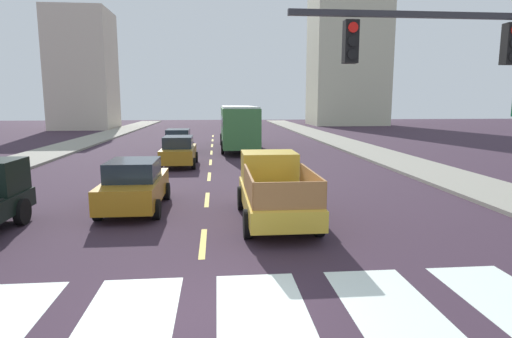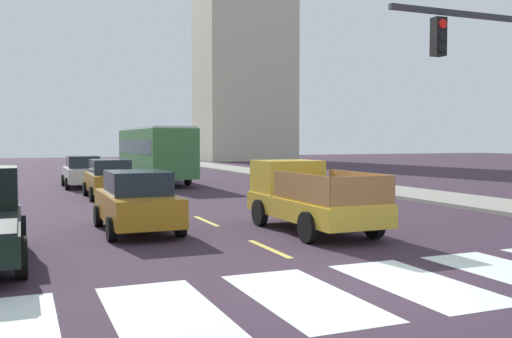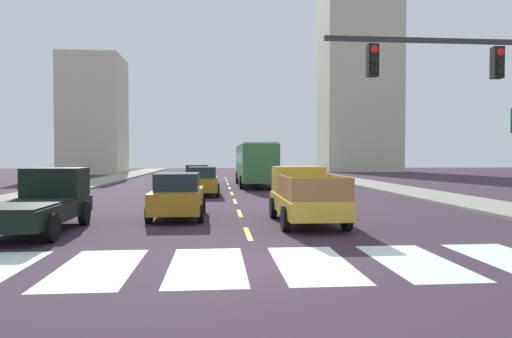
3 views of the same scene
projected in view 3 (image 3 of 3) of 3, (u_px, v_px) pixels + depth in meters
name	position (u px, v px, depth m)	size (l,w,h in m)	color
ground_plane	(260.00, 265.00, 9.96)	(160.00, 160.00, 0.00)	#352534
sidewalk_right	(414.00, 192.00, 28.86)	(3.45, 110.00, 0.15)	gray
sidewalk_left	(37.00, 195.00, 26.90)	(3.45, 110.00, 0.15)	gray
crosswalk_stripe_2	(97.00, 268.00, 9.66)	(1.61, 3.60, 0.01)	silver
crosswalk_stripe_3	(207.00, 266.00, 9.86)	(1.61, 3.60, 0.01)	silver
crosswalk_stripe_4	(313.00, 264.00, 10.06)	(1.61, 3.60, 0.01)	silver
crosswalk_stripe_5	(415.00, 261.00, 10.25)	(1.61, 3.60, 0.01)	silver
crosswalk_stripe_6	(512.00, 259.00, 10.45)	(1.61, 3.60, 0.01)	silver
lane_dash_0	(248.00, 234.00, 13.94)	(0.16, 2.40, 0.01)	#DFC44E
lane_dash_1	(240.00, 213.00, 18.92)	(0.16, 2.40, 0.01)	#DFC44E
lane_dash_2	(235.00, 201.00, 23.90)	(0.16, 2.40, 0.01)	#DFC44E
lane_dash_3	(232.00, 193.00, 28.88)	(0.16, 2.40, 0.01)	#DFC44E
lane_dash_4	(230.00, 188.00, 33.86)	(0.16, 2.40, 0.01)	#DFC44E
lane_dash_5	(228.00, 184.00, 38.84)	(0.16, 2.40, 0.01)	#DFC44E
lane_dash_6	(227.00, 181.00, 43.82)	(0.16, 2.40, 0.01)	#DFC44E
lane_dash_7	(226.00, 178.00, 48.80)	(0.16, 2.40, 0.01)	#DFC44E
pickup_stakebed	(304.00, 196.00, 16.38)	(2.18, 5.20, 1.96)	gold
pickup_dark	(43.00, 202.00, 14.48)	(2.18, 5.20, 1.96)	black
city_bus	(255.00, 161.00, 35.95)	(2.72, 10.80, 3.32)	#3A733C
sedan_near_left	(203.00, 181.00, 27.38)	(2.02, 4.40, 1.72)	#A1711C
sedan_mid	(198.00, 177.00, 33.57)	(2.02, 4.40, 1.72)	silver
sedan_far	(178.00, 196.00, 17.45)	(2.02, 4.40, 1.72)	#A86F17
block_mid_left	(94.00, 115.00, 60.96)	(7.65, 7.85, 15.55)	beige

